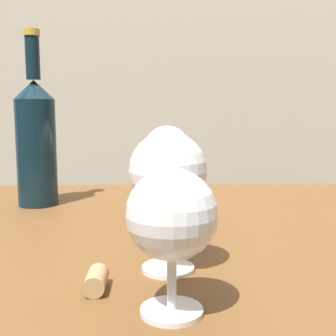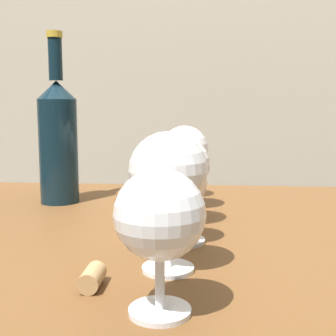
{
  "view_description": "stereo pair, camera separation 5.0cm",
  "coord_description": "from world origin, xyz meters",
  "px_view_note": "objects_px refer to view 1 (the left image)",
  "views": [
    {
      "loc": [
        -0.11,
        -0.66,
        0.9
      ],
      "look_at": [
        -0.1,
        -0.17,
        0.83
      ],
      "focal_mm": 47.97,
      "sensor_mm": 36.0,
      "label": 1
    },
    {
      "loc": [
        -0.06,
        -0.66,
        0.9
      ],
      "look_at": [
        -0.1,
        -0.17,
        0.83
      ],
      "focal_mm": 47.97,
      "sensor_mm": 36.0,
      "label": 2
    }
  ],
  "objects_px": {
    "wine_glass_rose": "(169,165)",
    "wine_glass_pinot": "(167,151)",
    "wine_glass_white": "(168,173)",
    "wine_bottle": "(36,139)",
    "wine_glass_port": "(173,185)",
    "wine_glass_cabernet": "(161,154)",
    "wine_glass_merlot": "(172,218)",
    "cork": "(96,280)"
  },
  "relations": [
    {
      "from": "wine_glass_merlot",
      "to": "wine_glass_rose",
      "type": "xyz_separation_m",
      "value": [
        0.01,
        0.32,
        0.0
      ]
    },
    {
      "from": "wine_glass_rose",
      "to": "wine_glass_cabernet",
      "type": "xyz_separation_m",
      "value": [
        -0.01,
        0.21,
        -0.01
      ]
    },
    {
      "from": "wine_glass_cabernet",
      "to": "wine_glass_port",
      "type": "bearing_deg",
      "value": -87.57
    },
    {
      "from": "wine_glass_white",
      "to": "cork",
      "type": "distance_m",
      "value": 0.14
    },
    {
      "from": "wine_glass_merlot",
      "to": "wine_glass_white",
      "type": "xyz_separation_m",
      "value": [
        -0.0,
        0.11,
        0.02
      ]
    },
    {
      "from": "wine_glass_white",
      "to": "wine_glass_pinot",
      "type": "height_order",
      "value": "wine_glass_white"
    },
    {
      "from": "wine_glass_pinot",
      "to": "wine_bottle",
      "type": "height_order",
      "value": "wine_bottle"
    },
    {
      "from": "wine_glass_port",
      "to": "wine_glass_cabernet",
      "type": "relative_size",
      "value": 0.93
    },
    {
      "from": "wine_glass_rose",
      "to": "wine_glass_pinot",
      "type": "height_order",
      "value": "wine_glass_pinot"
    },
    {
      "from": "wine_glass_rose",
      "to": "wine_bottle",
      "type": "bearing_deg",
      "value": 150.57
    },
    {
      "from": "wine_glass_rose",
      "to": "wine_glass_port",
      "type": "bearing_deg",
      "value": -88.61
    },
    {
      "from": "wine_glass_merlot",
      "to": "cork",
      "type": "bearing_deg",
      "value": 145.21
    },
    {
      "from": "wine_glass_white",
      "to": "wine_glass_cabernet",
      "type": "xyz_separation_m",
      "value": [
        -0.0,
        0.41,
        -0.02
      ]
    },
    {
      "from": "wine_glass_white",
      "to": "cork",
      "type": "height_order",
      "value": "wine_glass_white"
    },
    {
      "from": "wine_glass_port",
      "to": "wine_glass_rose",
      "type": "xyz_separation_m",
      "value": [
        -0.0,
        0.1,
        0.01
      ]
    },
    {
      "from": "wine_glass_pinot",
      "to": "cork",
      "type": "relative_size",
      "value": 3.62
    },
    {
      "from": "wine_glass_rose",
      "to": "wine_glass_pinot",
      "type": "xyz_separation_m",
      "value": [
        -0.0,
        0.1,
        0.01
      ]
    },
    {
      "from": "wine_glass_white",
      "to": "wine_bottle",
      "type": "height_order",
      "value": "wine_bottle"
    },
    {
      "from": "wine_bottle",
      "to": "cork",
      "type": "relative_size",
      "value": 7.71
    },
    {
      "from": "wine_glass_cabernet",
      "to": "cork",
      "type": "relative_size",
      "value": 3.13
    },
    {
      "from": "wine_glass_rose",
      "to": "wine_glass_white",
      "type": "bearing_deg",
      "value": -91.96
    },
    {
      "from": "wine_glass_port",
      "to": "wine_bottle",
      "type": "bearing_deg",
      "value": 135.98
    },
    {
      "from": "wine_glass_port",
      "to": "wine_glass_merlot",
      "type": "bearing_deg",
      "value": -92.38
    },
    {
      "from": "wine_glass_port",
      "to": "wine_glass_cabernet",
      "type": "height_order",
      "value": "wine_glass_cabernet"
    },
    {
      "from": "wine_glass_rose",
      "to": "wine_glass_cabernet",
      "type": "distance_m",
      "value": 0.21
    },
    {
      "from": "wine_glass_rose",
      "to": "wine_glass_merlot",
      "type": "bearing_deg",
      "value": -91.18
    },
    {
      "from": "wine_glass_port",
      "to": "wine_glass_rose",
      "type": "distance_m",
      "value": 0.1
    },
    {
      "from": "wine_bottle",
      "to": "wine_glass_pinot",
      "type": "bearing_deg",
      "value": -8.06
    },
    {
      "from": "cork",
      "to": "wine_glass_white",
      "type": "bearing_deg",
      "value": 36.03
    },
    {
      "from": "wine_glass_merlot",
      "to": "wine_bottle",
      "type": "height_order",
      "value": "wine_bottle"
    },
    {
      "from": "wine_glass_pinot",
      "to": "cork",
      "type": "distance_m",
      "value": 0.39
    },
    {
      "from": "wine_glass_port",
      "to": "wine_bottle",
      "type": "height_order",
      "value": "wine_bottle"
    },
    {
      "from": "wine_glass_rose",
      "to": "wine_bottle",
      "type": "relative_size",
      "value": 0.43
    },
    {
      "from": "wine_glass_merlot",
      "to": "wine_glass_white",
      "type": "height_order",
      "value": "wine_glass_white"
    },
    {
      "from": "wine_glass_white",
      "to": "cork",
      "type": "bearing_deg",
      "value": -143.97
    },
    {
      "from": "wine_glass_rose",
      "to": "wine_bottle",
      "type": "height_order",
      "value": "wine_bottle"
    },
    {
      "from": "wine_glass_cabernet",
      "to": "wine_bottle",
      "type": "relative_size",
      "value": 0.41
    },
    {
      "from": "wine_glass_cabernet",
      "to": "cork",
      "type": "xyz_separation_m",
      "value": [
        -0.07,
        -0.47,
        -0.08
      ]
    },
    {
      "from": "wine_glass_port",
      "to": "wine_glass_pinot",
      "type": "height_order",
      "value": "wine_glass_pinot"
    },
    {
      "from": "wine_glass_pinot",
      "to": "wine_glass_merlot",
      "type": "bearing_deg",
      "value": -90.76
    },
    {
      "from": "wine_bottle",
      "to": "wine_glass_white",
      "type": "bearing_deg",
      "value": -55.59
    },
    {
      "from": "wine_glass_rose",
      "to": "wine_glass_pinot",
      "type": "distance_m",
      "value": 0.1
    }
  ]
}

